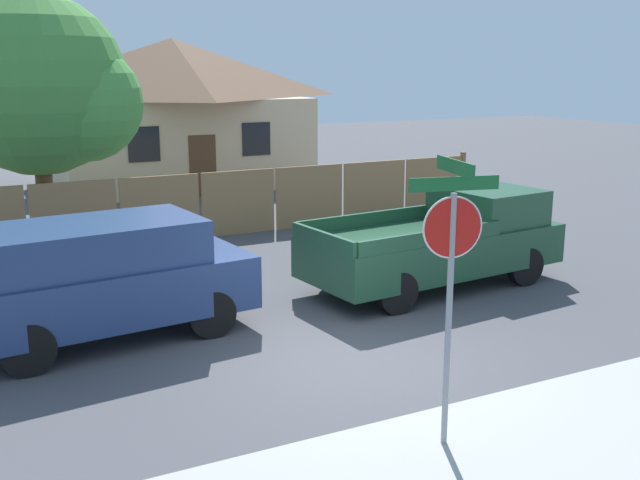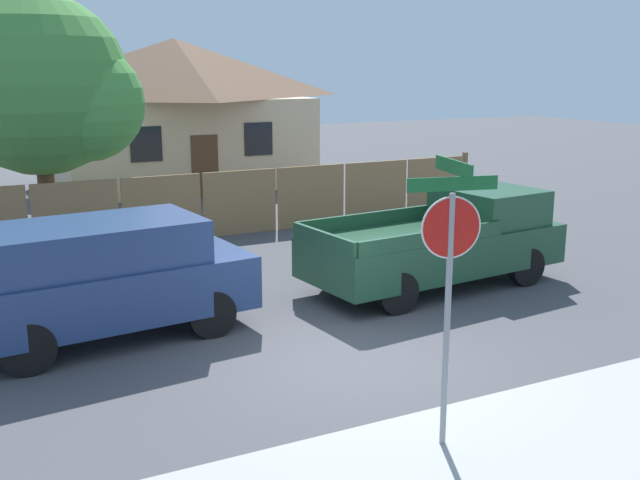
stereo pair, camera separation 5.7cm
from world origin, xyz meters
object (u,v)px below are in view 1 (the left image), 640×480
at_px(house, 174,110).
at_px(oak_tree, 46,89).
at_px(orange_pickup, 443,241).
at_px(red_suv, 103,276).
at_px(stop_sign, 451,255).

height_order(house, oak_tree, oak_tree).
distance_m(oak_tree, orange_pickup, 9.87).
xyz_separation_m(house, orange_pickup, (0.91, -14.89, -1.78)).
relative_size(house, orange_pickup, 1.71).
bearing_deg(oak_tree, house, 55.67).
xyz_separation_m(red_suv, stop_sign, (2.72, -5.18, 1.20)).
bearing_deg(stop_sign, oak_tree, 114.05).
distance_m(red_suv, orange_pickup, 6.48).
distance_m(house, orange_pickup, 15.02).
bearing_deg(orange_pickup, oak_tree, 124.93).
bearing_deg(orange_pickup, red_suv, 174.47).
relative_size(red_suv, stop_sign, 1.43).
bearing_deg(stop_sign, orange_pickup, 67.17).
bearing_deg(stop_sign, house, 94.92).
bearing_deg(red_suv, oak_tree, 81.81).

